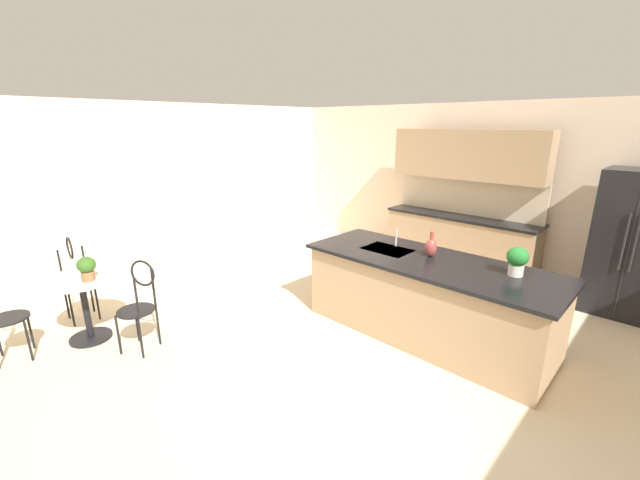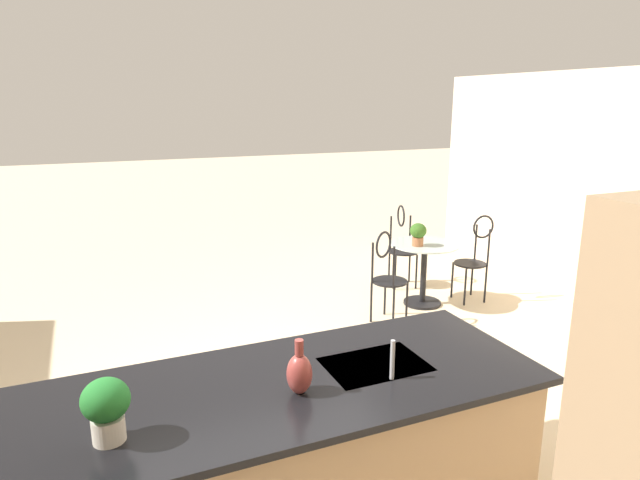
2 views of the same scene
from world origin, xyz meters
TOP-DOWN VIEW (x-y plane):
  - ground_plane at (0.00, 0.00)m, footprint 40.00×40.00m
  - kitchen_island at (0.30, 0.85)m, footprint 2.80×1.06m
  - bistro_table at (-2.41, -1.86)m, footprint 0.80×0.80m
  - chair_near_window at (-1.72, -1.53)m, footprint 0.52×0.51m
  - chair_by_island at (-3.04, -1.74)m, footprint 0.50×0.41m
  - chair_toward_desk at (-2.55, -2.58)m, footprint 0.46×0.52m
  - sink_faucet at (-0.25, 1.03)m, footprint 0.02×0.02m
  - potted_plant_on_table at (-2.27, -1.81)m, footprint 0.19×0.19m
  - potted_plant_counter_far at (1.15, 1.02)m, footprint 0.21×0.21m
  - vase_on_counter at (0.25, 0.97)m, footprint 0.13×0.13m

SIDE VIEW (x-z plane):
  - ground_plane at x=0.00m, z-range 0.00..0.00m
  - bistro_table at x=-2.41m, z-range 0.08..0.82m
  - kitchen_island at x=0.30m, z-range 0.00..0.92m
  - chair_near_window at x=-1.72m, z-range 0.05..1.09m
  - chair_by_island at x=-3.04m, z-range 0.05..1.09m
  - chair_toward_desk at x=-2.55m, z-range 0.05..1.09m
  - potted_plant_on_table at x=-2.27m, z-range 0.76..1.02m
  - sink_faucet at x=-0.25m, z-range 0.92..1.14m
  - vase_on_counter at x=0.25m, z-range 0.89..1.17m
  - potted_plant_counter_far at x=1.15m, z-range 0.94..1.23m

